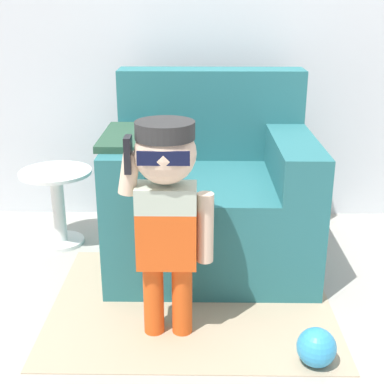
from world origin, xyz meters
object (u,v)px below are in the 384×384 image
Objects in this scene: side_table at (58,200)px; toy_ball at (316,347)px; armchair at (211,193)px; person_child at (167,198)px.

toy_ball is at bearing -40.64° from side_table.
armchair is 0.75m from person_child.
toy_ball is (0.37, -0.89, -0.27)m from armchair.
person_child is 0.77m from toy_ball.
side_table is (-0.81, 0.12, -0.09)m from armchair.
toy_ball is at bearing -67.35° from armchair.
armchair is 6.81× the size of toy_ball.
armchair is at bearing 112.65° from toy_ball.
person_child reaches higher than side_table.
person_child is at bearing 160.39° from toy_ball.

